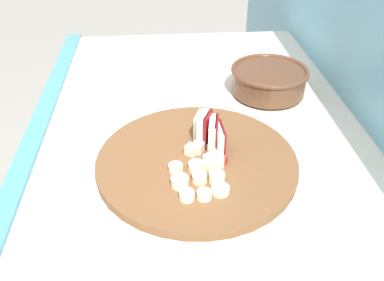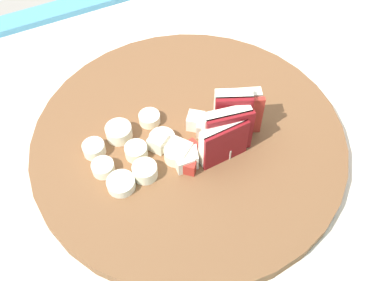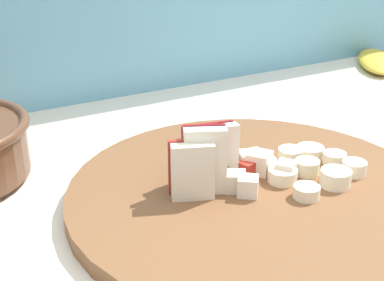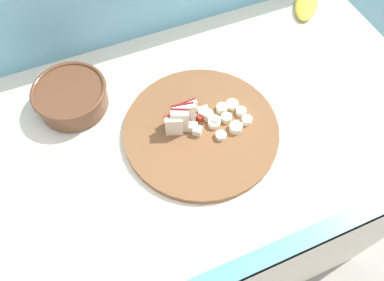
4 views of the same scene
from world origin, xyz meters
The scene contains 6 objects.
tile_backsplash centered at (0.00, 0.35, 0.69)m, with size 2.40×0.04×1.38m, color #6BADC6.
cutting_board centered at (0.03, -0.01, 0.89)m, with size 0.35×0.35×0.02m, color brown.
apple_wedge_fan centered at (-0.01, 0.02, 0.93)m, with size 0.09×0.05×0.06m.
apple_dice_pile centered at (0.04, 0.01, 0.91)m, with size 0.09×0.07×0.02m.
banana_slice_rows centered at (0.09, -0.01, 0.91)m, with size 0.10×0.09×0.02m.
banana_peel centered at (0.48, 0.27, 0.90)m, with size 0.15×0.06×0.02m, color gold.
Camera 3 is at (-0.24, -0.37, 1.15)m, focal length 50.89 mm.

